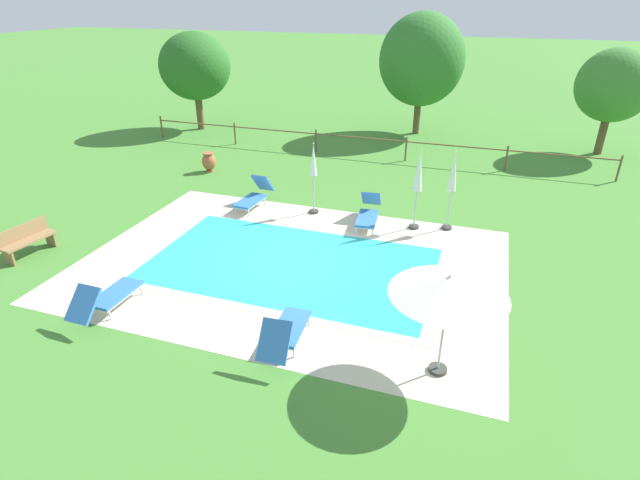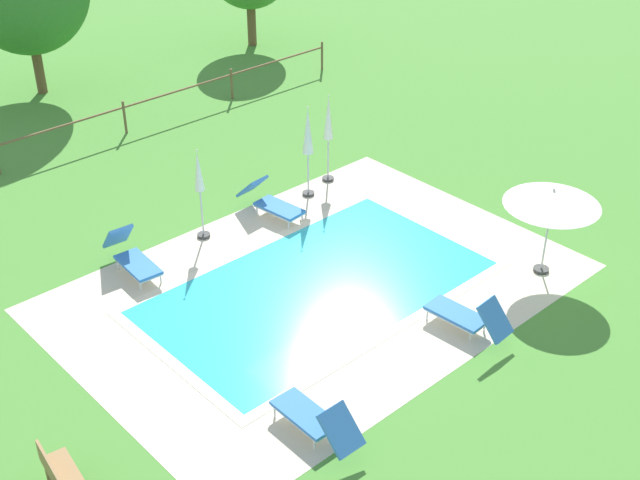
% 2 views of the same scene
% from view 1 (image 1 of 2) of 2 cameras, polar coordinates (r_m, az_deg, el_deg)
% --- Properties ---
extents(ground_plane, '(160.00, 160.00, 0.00)m').
position_cam_1_polar(ground_plane, '(13.53, -3.32, -2.77)').
color(ground_plane, '#478433').
extents(pool_deck_paving, '(11.18, 7.91, 0.01)m').
position_cam_1_polar(pool_deck_paving, '(13.53, -3.32, -2.76)').
color(pool_deck_paving, beige).
rests_on(pool_deck_paving, ground).
extents(swimming_pool_water, '(7.58, 4.30, 0.01)m').
position_cam_1_polar(swimming_pool_water, '(13.52, -3.32, -2.75)').
color(swimming_pool_water, '#2DB7C6').
rests_on(swimming_pool_water, ground).
extents(pool_coping_rim, '(8.06, 4.78, 0.01)m').
position_cam_1_polar(pool_coping_rim, '(13.52, -3.33, -2.74)').
color(pool_coping_rim, beige).
rests_on(pool_coping_rim, ground).
extents(sun_lounger_north_near_steps, '(0.81, 1.99, 0.92)m').
position_cam_1_polar(sun_lounger_north_near_steps, '(15.75, 5.56, 3.12)').
color(sun_lounger_north_near_steps, '#3370BC').
rests_on(sun_lounger_north_near_steps, ground).
extents(sun_lounger_north_mid, '(0.72, 1.91, 0.98)m').
position_cam_1_polar(sun_lounger_north_mid, '(10.37, -3.96, -10.40)').
color(sun_lounger_north_mid, '#3370BC').
rests_on(sun_lounger_north_mid, ground).
extents(sun_lounger_north_far, '(0.74, 1.90, 0.99)m').
position_cam_1_polar(sun_lounger_north_far, '(17.15, -7.57, 5.04)').
color(sun_lounger_north_far, '#3370BC').
rests_on(sun_lounger_north_far, ground).
extents(sun_lounger_north_end, '(0.63, 1.94, 0.92)m').
position_cam_1_polar(sun_lounger_north_end, '(12.41, -23.22, -6.01)').
color(sun_lounger_north_end, '#3370BC').
rests_on(sun_lounger_north_end, ground).
extents(patio_umbrella_open_foreground, '(2.16, 2.16, 2.17)m').
position_cam_1_polar(patio_umbrella_open_foreground, '(9.16, 14.55, -5.15)').
color(patio_umbrella_open_foreground, '#383838').
rests_on(patio_umbrella_open_foreground, ground).
extents(patio_umbrella_closed_row_west, '(0.32, 0.32, 2.51)m').
position_cam_1_polar(patio_umbrella_closed_row_west, '(15.39, 14.97, 6.89)').
color(patio_umbrella_closed_row_west, '#383838').
rests_on(patio_umbrella_closed_row_west, ground).
extents(patio_umbrella_closed_row_mid_west, '(0.32, 0.32, 2.38)m').
position_cam_1_polar(patio_umbrella_closed_row_mid_west, '(16.11, -0.75, 8.29)').
color(patio_umbrella_closed_row_mid_west, '#383838').
rests_on(patio_umbrella_closed_row_mid_west, ground).
extents(patio_umbrella_closed_row_mid_east, '(0.32, 0.32, 2.54)m').
position_cam_1_polar(patio_umbrella_closed_row_mid_east, '(15.20, 11.21, 7.25)').
color(patio_umbrella_closed_row_mid_east, '#383838').
rests_on(patio_umbrella_closed_row_mid_east, ground).
extents(wooden_bench_lawn_side, '(0.65, 1.55, 0.87)m').
position_cam_1_polar(wooden_bench_lawn_side, '(16.03, -30.55, 0.08)').
color(wooden_bench_lawn_side, '#937047').
rests_on(wooden_bench_lawn_side, ground).
extents(terracotta_urn_near_fence, '(0.55, 0.55, 0.79)m').
position_cam_1_polar(terracotta_urn_near_fence, '(20.99, -12.61, 8.76)').
color(terracotta_urn_near_fence, '#A85B38').
rests_on(terracotta_urn_near_fence, ground).
extents(perimeter_fence, '(20.68, 0.08, 1.05)m').
position_cam_1_polar(perimeter_fence, '(22.51, 4.59, 11.26)').
color(perimeter_fence, brown).
rests_on(perimeter_fence, ground).
extents(tree_far_west, '(4.16, 4.16, 5.84)m').
position_cam_1_polar(tree_far_west, '(26.36, 11.57, 19.54)').
color(tree_far_west, brown).
rests_on(tree_far_west, ground).
extents(tree_west_mid, '(3.59, 3.59, 4.89)m').
position_cam_1_polar(tree_west_mid, '(27.60, -14.14, 18.71)').
color(tree_west_mid, brown).
rests_on(tree_west_mid, ground).
extents(tree_centre, '(3.17, 3.17, 4.58)m').
position_cam_1_polar(tree_centre, '(25.72, 30.66, 14.98)').
color(tree_centre, brown).
rests_on(tree_centre, ground).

